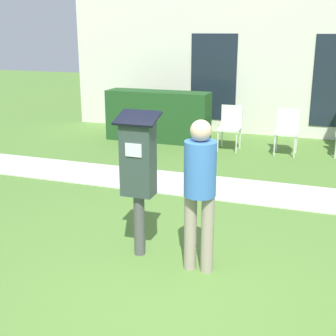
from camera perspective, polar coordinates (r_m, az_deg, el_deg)
The scene contains 8 objects.
ground_plane at distance 4.69m, azimuth 0.18°, elevation -14.26°, with size 40.00×40.00×0.00m, color #517A33.
sidewalk at distance 7.34m, azimuth 8.02°, elevation -2.60°, with size 12.00×1.10×0.02m.
building_facade at distance 11.14m, azimuth 12.93°, elevation 12.06°, with size 10.00×0.26×3.20m.
parking_meter at distance 4.93m, azimuth -3.65°, elevation 0.22°, with size 0.44×0.31×1.59m.
person_standing at distance 4.62m, azimuth 3.90°, elevation -2.06°, with size 0.32×0.32×1.58m.
outdoor_chair_left at distance 9.74m, azimuth 7.63°, elevation 5.36°, with size 0.44×0.44×0.90m.
outdoor_chair_middle at distance 9.57m, azimuth 14.31°, elevation 4.80°, with size 0.44×0.44×0.90m.
hedge_row at distance 10.39m, azimuth -1.23°, elevation 6.33°, with size 2.29×0.60×1.10m.
Camera 1 is at (1.33, -3.80, 2.41)m, focal length 50.00 mm.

